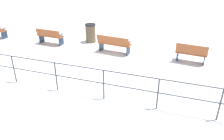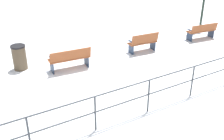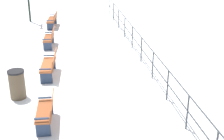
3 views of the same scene
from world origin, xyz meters
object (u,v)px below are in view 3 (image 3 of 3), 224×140
object	(u,v)px
bench_second	(50,37)
bench_third	(50,64)
trash_bin	(17,84)
bench_nearest	(53,19)
bench_fourth	(47,111)

from	to	relation	value
bench_second	bench_third	size ratio (longest dim) A/B	0.83
trash_bin	bench_nearest	bearing A→B (deg)	-97.74
bench_nearest	bench_second	xyz separation A→B (m)	(0.14, 3.58, 0.02)
bench_nearest	bench_fourth	distance (m)	10.75
bench_second	bench_third	world-z (taller)	bench_second
bench_third	bench_fourth	bearing A→B (deg)	94.26
bench_second	trash_bin	distance (m)	5.38
bench_third	bench_nearest	bearing A→B (deg)	-85.63
bench_nearest	bench_second	size ratio (longest dim) A/B	1.17
bench_nearest	bench_second	distance (m)	3.58
bench_nearest	bench_third	size ratio (longest dim) A/B	0.97
bench_nearest	bench_third	world-z (taller)	bench_third
bench_third	bench_fourth	distance (m)	3.58
bench_second	trash_bin	size ratio (longest dim) A/B	1.39
bench_third	bench_fourth	size ratio (longest dim) A/B	1.16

